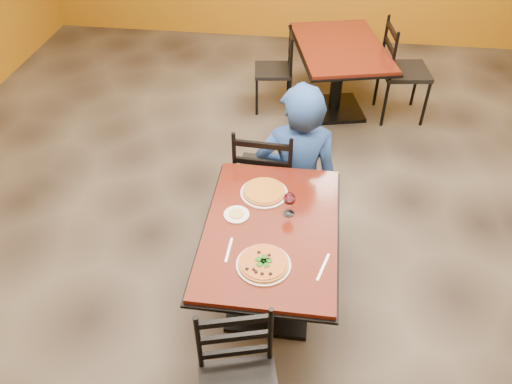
# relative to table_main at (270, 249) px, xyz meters

# --- Properties ---
(floor) EXTENTS (7.00, 8.00, 0.01)m
(floor) POSITION_rel_table_main_xyz_m (0.00, 0.50, -0.56)
(floor) COLOR black
(floor) RESTS_ON ground
(table_main) EXTENTS (0.83, 1.23, 0.75)m
(table_main) POSITION_rel_table_main_xyz_m (0.00, 0.00, 0.00)
(table_main) COLOR #55180D
(table_main) RESTS_ON floor
(table_second) EXTENTS (1.14, 1.44, 0.75)m
(table_second) POSITION_rel_table_main_xyz_m (0.42, 2.65, 0.00)
(table_second) COLOR #55180D
(table_second) RESTS_ON floor
(chair_main_far) EXTENTS (0.46, 0.46, 0.98)m
(chair_main_far) POSITION_rel_table_main_xyz_m (-0.12, 0.83, -0.07)
(chair_main_far) COLOR black
(chair_main_far) RESTS_ON floor
(chair_second_left) EXTENTS (0.43, 0.43, 0.85)m
(chair_second_left) POSITION_rel_table_main_xyz_m (-0.25, 2.65, -0.13)
(chair_second_left) COLOR black
(chair_second_left) RESTS_ON floor
(chair_second_right) EXTENTS (0.52, 0.52, 1.01)m
(chair_second_right) POSITION_rel_table_main_xyz_m (1.09, 2.65, -0.05)
(chair_second_right) COLOR black
(chair_second_right) RESTS_ON floor
(diner) EXTENTS (0.67, 0.48, 1.29)m
(diner) POSITION_rel_table_main_xyz_m (0.11, 0.82, 0.09)
(diner) COLOR navy
(diner) RESTS_ON floor
(plate_main) EXTENTS (0.31, 0.31, 0.01)m
(plate_main) POSITION_rel_table_main_xyz_m (-0.01, -0.30, 0.20)
(plate_main) COLOR white
(plate_main) RESTS_ON table_main
(pizza_main) EXTENTS (0.28, 0.28, 0.02)m
(pizza_main) POSITION_rel_table_main_xyz_m (-0.01, -0.30, 0.21)
(pizza_main) COLOR maroon
(pizza_main) RESTS_ON plate_main
(plate_far) EXTENTS (0.31, 0.31, 0.01)m
(plate_far) POSITION_rel_table_main_xyz_m (-0.08, 0.31, 0.20)
(plate_far) COLOR white
(plate_far) RESTS_ON table_main
(pizza_far) EXTENTS (0.28, 0.28, 0.02)m
(pizza_far) POSITION_rel_table_main_xyz_m (-0.08, 0.31, 0.21)
(pizza_far) COLOR gold
(pizza_far) RESTS_ON plate_far
(side_plate) EXTENTS (0.16, 0.16, 0.01)m
(side_plate) POSITION_rel_table_main_xyz_m (-0.22, 0.08, 0.20)
(side_plate) COLOR white
(side_plate) RESTS_ON table_main
(dip) EXTENTS (0.09, 0.09, 0.01)m
(dip) POSITION_rel_table_main_xyz_m (-0.22, 0.08, 0.21)
(dip) COLOR tan
(dip) RESTS_ON side_plate
(wine_glass) EXTENTS (0.08, 0.08, 0.18)m
(wine_glass) POSITION_rel_table_main_xyz_m (0.10, 0.13, 0.28)
(wine_glass) COLOR white
(wine_glass) RESTS_ON table_main
(fork) EXTENTS (0.02, 0.19, 0.00)m
(fork) POSITION_rel_table_main_xyz_m (-0.22, -0.22, 0.20)
(fork) COLOR silver
(fork) RESTS_ON table_main
(knife) EXTENTS (0.07, 0.21, 0.00)m
(knife) POSITION_rel_table_main_xyz_m (0.32, -0.28, 0.20)
(knife) COLOR silver
(knife) RESTS_ON table_main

